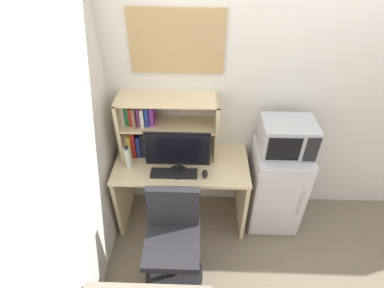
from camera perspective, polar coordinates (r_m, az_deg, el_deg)
The scene contains 12 objects.
wall_back at distance 3.02m, azimuth 24.39°, elevation 7.68°, with size 6.40×0.04×2.60m, color silver.
wall_left at distance 1.80m, azimuth -29.22°, elevation -17.69°, with size 0.04×4.40×2.60m, color silver.
desk at distance 3.00m, azimuth -1.90°, elevation -7.02°, with size 1.25×0.60×0.78m.
hutch_bookshelf at distance 2.81m, azimuth -7.44°, elevation 3.35°, with size 0.90×0.30×0.60m.
monitor at distance 2.57m, azimuth -2.78°, elevation -1.35°, with size 0.56×0.18×0.44m.
keyboard at distance 2.72m, azimuth -3.44°, elevation -5.57°, with size 0.42×0.12×0.02m, color black.
computer_mouse at distance 2.70m, azimuth 2.45°, elevation -5.65°, with size 0.05×0.10×0.04m, color black.
water_bottle at distance 2.79m, azimuth -12.00°, elevation -2.46°, with size 0.06×0.06×0.23m.
mini_fridge at distance 3.16m, azimuth 15.44°, elevation -7.80°, with size 0.49×0.51×0.93m.
microwave at distance 2.77m, azimuth 17.51°, elevation 1.25°, with size 0.46×0.36×0.30m.
desk_chair at distance 2.70m, azimuth -3.57°, elevation -18.38°, with size 0.52×0.52×0.93m.
wall_corkboard at distance 2.56m, azimuth -2.92°, elevation 18.68°, with size 0.77×0.02×0.52m, color tan.
Camera 1 is at (-0.75, -2.42, 2.65)m, focal length 28.28 mm.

